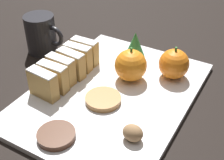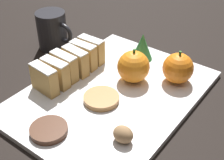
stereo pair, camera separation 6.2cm
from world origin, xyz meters
name	(u,v)px [view 1 (the left image)]	position (x,y,z in m)	size (l,w,h in m)	color
ground_plane	(112,97)	(0.00, 0.00, 0.00)	(6.00, 6.00, 0.00)	black
serving_platter	(112,94)	(0.00, 0.00, 0.01)	(0.30, 0.41, 0.01)	white
stollen_slice_front	(43,84)	(-0.11, -0.08, 0.04)	(0.06, 0.03, 0.06)	tan
stollen_slice_second	(53,77)	(-0.11, -0.05, 0.04)	(0.06, 0.02, 0.06)	tan
stollen_slice_third	(61,70)	(-0.11, -0.02, 0.04)	(0.06, 0.03, 0.06)	tan
stollen_slice_fourth	(71,64)	(-0.11, 0.01, 0.04)	(0.06, 0.03, 0.06)	tan
stollen_slice_fifth	(78,57)	(-0.11, 0.04, 0.04)	(0.06, 0.02, 0.06)	tan
stollen_slice_sixth	(85,51)	(-0.11, 0.07, 0.04)	(0.06, 0.02, 0.06)	tan
orange_near	(131,65)	(0.01, 0.06, 0.05)	(0.07, 0.07, 0.08)	orange
orange_far	(174,64)	(0.09, 0.11, 0.04)	(0.06, 0.06, 0.07)	orange
walnut	(133,133)	(0.10, -0.10, 0.03)	(0.04, 0.03, 0.03)	#8E6B47
chocolate_cookie	(56,135)	(-0.02, -0.16, 0.02)	(0.07, 0.07, 0.01)	#472819
gingerbread_cookie	(101,99)	(0.00, -0.03, 0.02)	(0.07, 0.07, 0.01)	#A3703D
evergreen_sprig	(135,45)	(-0.02, 0.15, 0.04)	(0.05, 0.05, 0.06)	#2D7538
coffee_mug	(41,34)	(-0.24, 0.07, 0.05)	(0.11, 0.07, 0.09)	#232328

